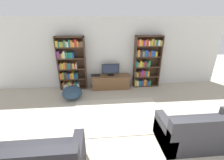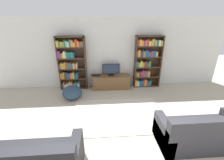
# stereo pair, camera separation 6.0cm
# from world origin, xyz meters

# --- Properties ---
(wall_back) EXTENTS (8.80, 0.06, 2.60)m
(wall_back) POSITION_xyz_m (0.00, 4.23, 1.30)
(wall_back) COLOR silver
(wall_back) RESTS_ON ground_plane
(bookshelf_left) EXTENTS (1.00, 0.30, 1.96)m
(bookshelf_left) POSITION_xyz_m (-1.42, 4.05, 0.98)
(bookshelf_left) COLOR #422D1E
(bookshelf_left) RESTS_ON ground_plane
(bookshelf_right) EXTENTS (1.00, 0.30, 1.96)m
(bookshelf_right) POSITION_xyz_m (1.40, 4.05, 0.99)
(bookshelf_right) COLOR #422D1E
(bookshelf_right) RESTS_ON ground_plane
(tv_stand) EXTENTS (1.47, 0.50, 0.51)m
(tv_stand) POSITION_xyz_m (0.04, 3.92, 0.26)
(tv_stand) COLOR brown
(tv_stand) RESTS_ON ground_plane
(television) EXTENTS (0.65, 0.16, 0.45)m
(television) POSITION_xyz_m (0.04, 3.95, 0.75)
(television) COLOR black
(television) RESTS_ON tv_stand
(laptop) EXTENTS (0.35, 0.21, 0.03)m
(laptop) POSITION_xyz_m (-0.53, 3.96, 0.53)
(laptop) COLOR #28282D
(laptop) RESTS_ON tv_stand
(area_rug) EXTENTS (2.53, 1.70, 0.02)m
(area_rug) POSITION_xyz_m (0.11, 2.14, 0.01)
(area_rug) COLOR beige
(area_rug) RESTS_ON ground_plane
(couch_right_sofa) EXTENTS (1.75, 0.80, 0.85)m
(couch_right_sofa) POSITION_xyz_m (1.72, 0.95, 0.29)
(couch_right_sofa) COLOR #2D2D33
(couch_right_sofa) RESTS_ON ground_plane
(beanbag_ottoman) EXTENTS (0.65, 0.65, 0.45)m
(beanbag_ottoman) POSITION_xyz_m (-1.31, 3.19, 0.23)
(beanbag_ottoman) COLOR #23384C
(beanbag_ottoman) RESTS_ON ground_plane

